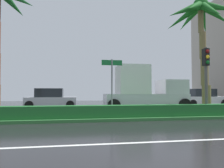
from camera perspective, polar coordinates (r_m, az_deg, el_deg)
ground_plane at (r=12.85m, az=-1.17°, el=-8.76°), size 90.00×42.00×0.10m
near_lane_divider_stripe at (r=6.09m, az=8.76°, el=-15.65°), size 81.00×0.14×0.01m
median_strip at (r=11.85m, az=-0.46°, el=-8.71°), size 85.50×4.00×0.15m
median_hedge at (r=10.44m, az=0.75°, el=-7.53°), size 76.50×0.70×0.60m
palm_tree_centre_left at (r=14.79m, az=23.33°, el=15.68°), size 4.79×4.66×7.27m
traffic_signal_median_right at (r=12.65m, az=24.55°, el=3.98°), size 0.28×0.43×3.76m
street_name_sign at (r=10.91m, az=-0.03°, el=1.27°), size 1.10×0.08×3.00m
car_in_traffic_second at (r=18.90m, az=-16.54°, el=-3.90°), size 4.30×2.02×1.72m
box_truck_lead at (r=16.42m, az=8.89°, el=-1.72°), size 6.40×2.64×3.46m
car_in_traffic_third at (r=22.57m, az=23.78°, el=-3.50°), size 4.30×2.02×1.72m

